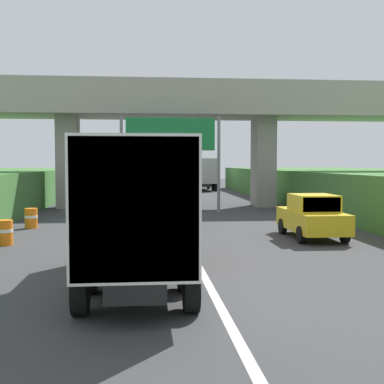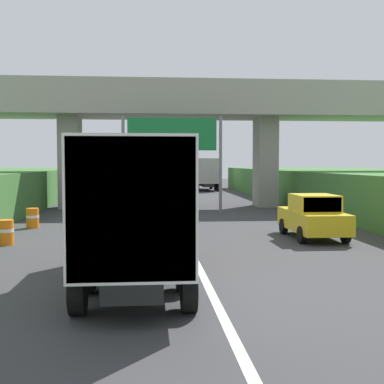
% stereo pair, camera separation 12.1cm
% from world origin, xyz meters
% --- Properties ---
extents(lane_centre_stripe, '(0.20, 102.62, 0.01)m').
position_xyz_m(lane_centre_stripe, '(0.00, 31.31, 0.00)').
color(lane_centre_stripe, white).
rests_on(lane_centre_stripe, ground).
extents(overpass_bridge, '(40.00, 4.80, 8.18)m').
position_xyz_m(overpass_bridge, '(0.00, 39.14, 6.21)').
color(overpass_bridge, '#9E998E').
rests_on(overpass_bridge, ground).
extents(overhead_highway_sign, '(5.88, 0.18, 5.68)m').
position_xyz_m(overhead_highway_sign, '(0.00, 35.08, 4.22)').
color(overhead_highway_sign, slate).
rests_on(overhead_highway_sign, ground).
extents(truck_orange, '(2.44, 7.30, 3.44)m').
position_xyz_m(truck_orange, '(-1.70, 17.27, 1.93)').
color(truck_orange, black).
rests_on(truck_orange, ground).
extents(truck_black, '(2.44, 7.30, 3.44)m').
position_xyz_m(truck_black, '(4.75, 60.11, 1.93)').
color(truck_black, black).
rests_on(truck_black, ground).
extents(truck_green, '(2.44, 7.30, 3.44)m').
position_xyz_m(truck_green, '(-1.50, 61.56, 1.93)').
color(truck_green, black).
rests_on(truck_green, ground).
extents(car_yellow, '(1.86, 4.10, 1.72)m').
position_xyz_m(car_yellow, '(4.98, 24.42, 0.86)').
color(car_yellow, gold).
rests_on(car_yellow, ground).
extents(construction_barrel_4, '(0.57, 0.57, 0.90)m').
position_xyz_m(construction_barrel_4, '(-6.51, 23.82, 0.46)').
color(construction_barrel_4, orange).
rests_on(construction_barrel_4, ground).
extents(construction_barrel_5, '(0.57, 0.57, 0.90)m').
position_xyz_m(construction_barrel_5, '(-6.63, 28.63, 0.46)').
color(construction_barrel_5, orange).
rests_on(construction_barrel_5, ground).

